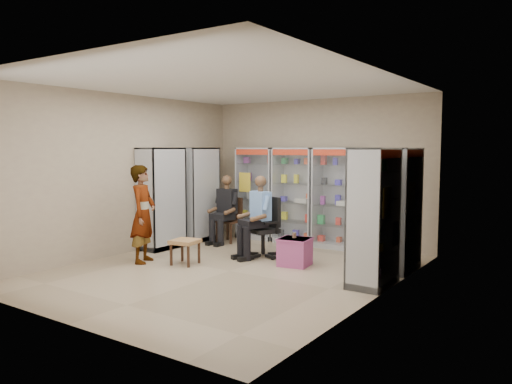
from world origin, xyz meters
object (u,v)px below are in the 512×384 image
Objects in this scene: pink_trunk at (295,252)px; woven_stool_a at (372,259)px; cabinet_back_right at (337,198)px; cabinet_left_near at (162,198)px; cabinet_back_left at (258,193)px; cabinet_left_far at (198,194)px; standing_man at (143,214)px; woven_stool_b at (185,252)px; wooden_chair at (229,220)px; cabinet_right_far at (399,210)px; office_chair at (263,227)px; cabinet_right_near at (374,217)px; cabinet_back_mid at (296,195)px; seated_shopkeeper at (261,219)px.

pink_trunk is 1.28× the size of woven_stool_a.
cabinet_left_near is (-2.83, -2.03, 0.00)m from cabinet_back_right.
cabinet_back_left is 1.00× the size of cabinet_left_far.
cabinet_back_right is at bearing 0.00° from cabinet_back_left.
cabinet_back_right is at bearing -60.53° from standing_man.
woven_stool_b is at bearing -82.17° from cabinet_back_left.
woven_stool_a is at bearing -11.17° from wooden_chair.
cabinet_right_far is 4.55m from cabinet_left_near.
pink_trunk is at bearing 4.54° from office_chair.
cabinet_right_far is (3.53, -1.13, 0.00)m from cabinet_back_left.
cabinet_back_right is 1.00× the size of cabinet_left_near.
cabinet_right_near is 4.46m from cabinet_left_near.
cabinet_back_right is 2.98m from cabinet_left_far.
cabinet_back_mid is 1.00× the size of cabinet_left_near.
cabinet_right_near is (0.00, -1.10, 0.00)m from cabinet_right_far.
pink_trunk is (-1.55, -0.67, -0.77)m from cabinet_right_far.
wooden_chair is 0.67× the size of seated_shopkeeper.
cabinet_back_right is at bearing 108.19° from cabinet_left_far.
cabinet_back_right is 4.66× the size of woven_stool_b.
office_chair is 2.90× the size of woven_stool_a.
cabinet_right_far is at bearing 87.43° from cabinet_left_far.
cabinet_left_near is 5.26× the size of woven_stool_a.
office_chair is 0.16m from seated_shopkeeper.
standing_man is (-1.47, -1.50, 0.15)m from seated_shopkeeper.
cabinet_left_far is at bearing 173.35° from woven_stool_a.
cabinet_back_left is 2.13× the size of wooden_chair.
cabinet_back_right and cabinet_left_near have the same top height.
cabinet_back_right is 1.18× the size of standing_man.
office_chair is 1.51m from woven_stool_b.
cabinet_right_near is at bearing 87.43° from cabinet_left_near.
cabinet_left_near is at bearing -144.15° from office_chair.
pink_trunk is at bearing -60.19° from cabinet_back_mid.
woven_stool_a is at bearing 21.96° from cabinet_right_near.
cabinet_right_near is (3.53, -2.23, 0.00)m from cabinet_back_left.
standing_man is at bearing -111.18° from office_chair.
cabinet_right_near reaches higher than seated_shopkeeper.
cabinet_back_left is 1.00× the size of cabinet_back_right.
cabinet_left_far is at bearing -153.68° from cabinet_back_mid.
standing_man is at bearing -154.63° from woven_stool_a.
cabinet_back_mid reaches higher than wooden_chair.
cabinet_back_mid is at bearing 137.20° from cabinet_left_near.
cabinet_back_left is 1.43× the size of seated_shopkeeper.
office_chair is (-2.38, 0.70, -0.45)m from cabinet_right_near.
cabinet_back_right is 1.00× the size of cabinet_left_far.
cabinet_right_far is 2.45m from office_chair.
cabinet_back_left reaches higher than pink_trunk.
cabinet_back_mid is 2.82m from cabinet_right_far.
seated_shopkeeper is at bearing 102.16° from cabinet_left_near.
woven_stool_b is 0.99m from standing_man.
cabinet_back_left is 1.00× the size of cabinet_right_far.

